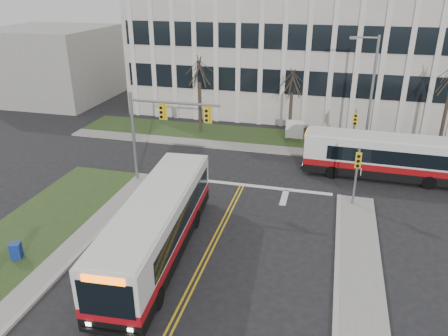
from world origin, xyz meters
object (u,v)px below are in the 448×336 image
at_px(newspaper_box_blue, 16,252).
at_px(bus_cross, 386,158).
at_px(bus_main, 158,227).
at_px(streetlight, 370,90).
at_px(directory_sign, 295,130).

bearing_deg(newspaper_box_blue, bus_cross, 17.59).
bearing_deg(bus_cross, bus_main, -41.24).
height_order(streetlight, bus_cross, streetlight).
bearing_deg(directory_sign, bus_cross, -39.36).
distance_m(bus_cross, newspaper_box_blue, 23.73).
bearing_deg(newspaper_box_blue, streetlight, 27.05).
relative_size(streetlight, bus_cross, 0.83).
height_order(directory_sign, bus_cross, bus_cross).
xyz_separation_m(streetlight, bus_cross, (1.35, -4.35, -3.71)).
height_order(directory_sign, bus_main, bus_main).
bearing_deg(directory_sign, streetlight, -13.23).
xyz_separation_m(directory_sign, bus_main, (-4.89, -18.36, 0.42)).
height_order(bus_main, bus_cross, bus_main).
bearing_deg(bus_cross, directory_sign, -127.80).
distance_m(directory_sign, bus_main, 19.00).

